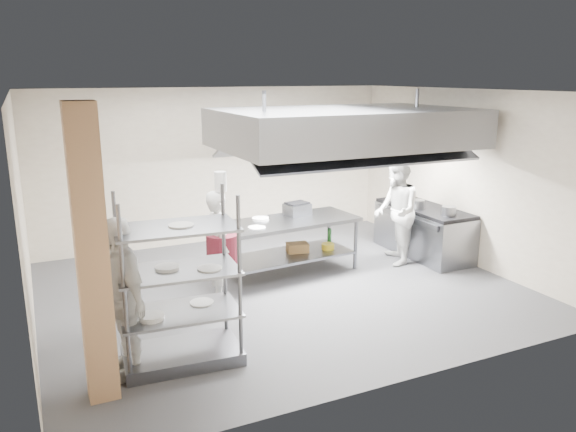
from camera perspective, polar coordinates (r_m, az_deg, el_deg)
name	(u,v)px	position (r m, az deg, el deg)	size (l,w,h in m)	color
floor	(282,289)	(8.76, -0.61, -7.45)	(7.00, 7.00, 0.00)	#2A2A2C
ceiling	(282,91)	(8.14, -0.66, 12.57)	(7.00, 7.00, 0.00)	silver
wall_back	(218,166)	(11.08, -7.13, 5.09)	(7.00, 7.00, 0.00)	#B0A28C
wall_left	(22,220)	(7.61, -25.38, -0.35)	(6.00, 6.00, 0.00)	#B0A28C
wall_right	(464,177)	(10.26, 17.49, 3.82)	(6.00, 6.00, 0.00)	#B0A28C
column	(92,258)	(5.79, -19.29, -4.00)	(0.30, 0.30, 3.00)	tan
exhaust_hood	(345,128)	(9.14, 5.81, 8.91)	(4.00, 2.50, 0.60)	gray
hood_strip_a	(294,151)	(8.75, 0.66, 6.64)	(1.60, 0.12, 0.04)	white
hood_strip_b	(391,145)	(9.66, 10.38, 7.13)	(1.60, 0.12, 0.04)	white
wall_shelf	(304,161)	(11.61, 1.63, 5.61)	(1.50, 0.28, 0.04)	gray
island	(288,246)	(9.33, 0.03, -3.12)	(2.33, 0.97, 0.91)	slate
island_worktop	(288,222)	(9.21, 0.03, -0.59)	(2.33, 0.97, 0.06)	gray
island_undershelf	(288,255)	(9.38, 0.03, -4.02)	(2.14, 0.87, 0.04)	slate
pass_rack	(179,280)	(6.43, -11.05, -6.41)	(1.33, 0.77, 1.99)	gray
cooking_range	(423,232)	(10.59, 13.56, -1.61)	(0.80, 2.00, 0.84)	gray
range_top	(425,208)	(10.48, 13.70, 0.76)	(0.78, 1.96, 0.06)	black
chef_head	(220,247)	(8.14, -6.93, -3.10)	(0.60, 0.39, 1.65)	white
chef_line	(396,212)	(9.87, 10.92, 0.44)	(0.90, 0.70, 1.86)	white
chef_plating	(122,297)	(6.37, -16.53, -7.89)	(1.05, 0.44, 1.79)	white
griddle	(297,209)	(9.51, 0.93, 0.68)	(0.40, 0.31, 0.20)	slate
wicker_basket	(297,248)	(9.47, 0.97, -3.22)	(0.35, 0.24, 0.16)	brown
stockpot	(418,204)	(10.25, 13.03, 1.15)	(0.24, 0.24, 0.17)	gray
plate_stack	(180,310)	(6.57, -10.90, -9.35)	(0.28, 0.28, 0.05)	white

